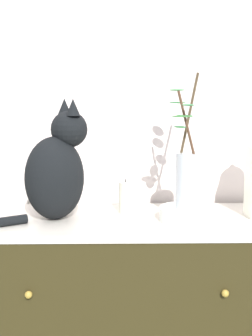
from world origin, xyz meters
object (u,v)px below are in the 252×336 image
Objects in this scene: sideboard at (126,329)px; vase_glass_clear at (189,176)px; cat_sitting at (57,169)px; bowl_porcelain at (189,214)px; candle_pillar at (126,198)px.

sideboard is 0.63m from vase_glass_clear.
vase_glass_clear reaches higher than cat_sitting.
sideboard is 6.84× the size of bowl_porcelain.
cat_sitting is 2.05× the size of bowl_porcelain.
bowl_porcelain is 0.44× the size of vase_glass_clear.
cat_sitting is 0.49m from bowl_porcelain.
sideboard is at bearing 2.62° from cat_sitting.
vase_glass_clear is 3.61× the size of candle_pillar.
vase_glass_clear is 0.26m from candle_pillar.
cat_sitting is 0.28m from candle_pillar.
bowl_porcelain is 0.24m from candle_pillar.
sideboard is at bearing 168.70° from vase_glass_clear.
cat_sitting is 0.46m from vase_glass_clear.
bowl_porcelain is at bearing -11.28° from sideboard.
sideboard is 3.04× the size of vase_glass_clear.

